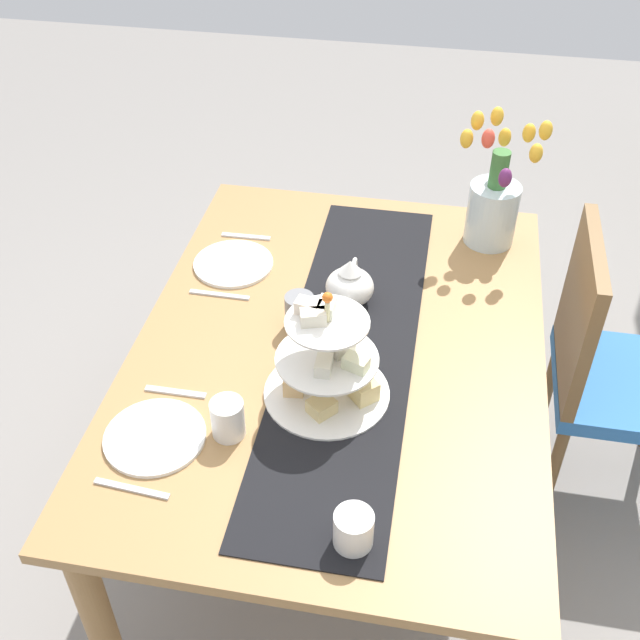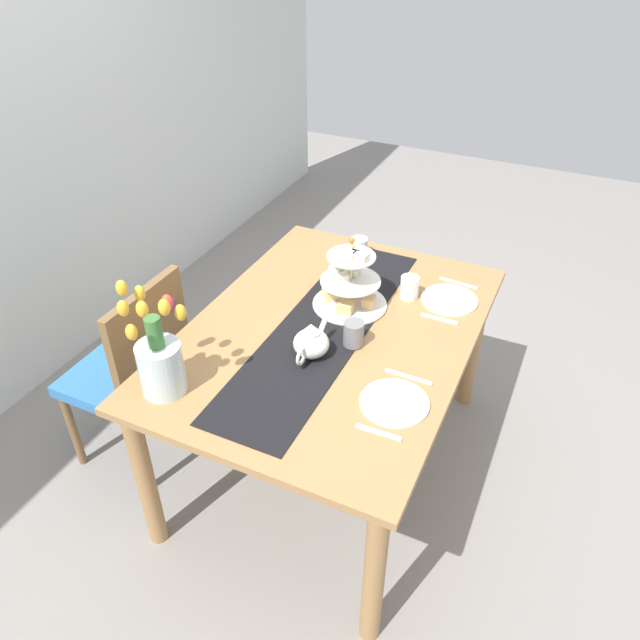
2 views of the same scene
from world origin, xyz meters
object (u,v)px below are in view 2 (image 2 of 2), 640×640
Objects in this scene: tiered_cake_stand at (350,286)px; mug_white_text at (409,287)px; cream_jug at (359,247)px; dinner_plate_left at (394,403)px; fork_right at (439,319)px; dining_table at (331,350)px; dinner_plate_right at (449,300)px; chair_left at (135,368)px; fork_left at (379,432)px; mug_grey at (354,333)px; knife_right at (458,283)px; knife_left at (408,377)px; tulip_vase at (160,359)px; teapot at (311,342)px.

mug_white_text is at bearing -51.46° from tiered_cake_stand.
mug_white_text is (-0.23, -0.32, 0.01)m from cream_jug.
dinner_plate_left is 0.53m from fork_right.
tiered_cake_stand is at bearing 1.01° from dining_table.
mug_white_text is at bearing 105.92° from dinner_plate_right.
chair_left is 2.99× the size of tiered_cake_stand.
mug_grey reaches higher than fork_left.
dinner_plate_right is 0.15m from knife_right.
dinner_plate_right is 1.53× the size of fork_right.
dining_table is at bearing 66.04° from mug_grey.
dinner_plate_right is 2.42× the size of mug_grey.
knife_left is at bearing 0.00° from dinner_plate_left.
tiered_cake_stand is 0.49m from knife_left.
chair_left is at bearing 57.45° from tulip_vase.
chair_left is at bearing 124.38° from mug_white_text.
fork_left is 0.67m from fork_right.
tulip_vase reaches higher than knife_left.
chair_left is at bearing 123.18° from tiered_cake_stand.
mug_grey reaches higher than knife_left.
dinner_plate_left and dinner_plate_right have the same top height.
chair_left reaches higher than dinner_plate_right.
chair_left is 6.07× the size of fork_left.
chair_left reaches higher than fork_right.
fork_left is (-0.13, -1.10, 0.23)m from chair_left.
mug_white_text reaches higher than dining_table.
tulip_vase is 1.74× the size of dinner_plate_left.
cream_jug reaches higher than dinner_plate_right.
cream_jug is (0.88, -0.62, 0.27)m from chair_left.
fork_left is at bearing -96.50° from chair_left.
fork_right is 1.58× the size of mug_white_text.
dining_table is 0.61m from cream_jug.
fork_right is (0.41, -0.36, -0.06)m from teapot.
mug_grey is at bearing -153.46° from tiered_cake_stand.
cream_jug is (1.12, -0.24, -0.09)m from tulip_vase.
tulip_vase is 1.05m from mug_white_text.
tiered_cake_stand is 0.38m from fork_right.
tulip_vase reaches higher than teapot.
dining_table is 0.47m from dinner_plate_left.
chair_left is 0.94m from mug_grey.
cream_jug reaches higher than dinner_plate_left.
knife_left is 0.38m from fork_right.
dinner_plate_right is at bearing -37.77° from tulip_vase.
tiered_cake_stand reaches higher than fork_right.
fork_right is 0.88× the size of knife_right.
knife_right is at bearing 0.00° from knife_left.
knife_left is at bearing -146.21° from cream_jug.
dinner_plate_left is at bearing -107.23° from teapot.
chair_left is 1.25m from fork_right.
cream_jug is 0.40m from mug_white_text.
tulip_vase is 1.08m from fork_right.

